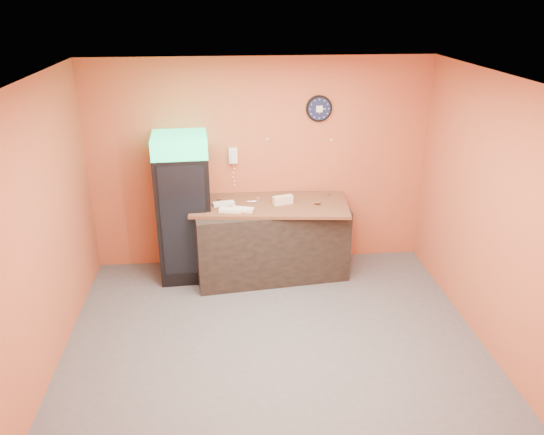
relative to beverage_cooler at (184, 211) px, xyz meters
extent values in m
plane|color=#47474C|center=(1.02, -1.61, -0.94)|extent=(4.50, 4.50, 0.00)
cube|color=#B75D33|center=(1.02, 0.39, 0.46)|extent=(4.50, 0.02, 2.80)
cube|color=#B75D33|center=(-1.23, -1.61, 0.46)|extent=(0.02, 4.00, 2.80)
cube|color=#B75D33|center=(3.27, -1.61, 0.46)|extent=(0.02, 4.00, 2.80)
cube|color=white|center=(1.02, -1.61, 1.86)|extent=(4.50, 4.00, 0.02)
cube|color=black|center=(0.00, 0.04, -0.10)|extent=(0.71, 0.71, 1.68)
cube|color=#1AE484|center=(0.00, 0.04, 0.86)|extent=(0.71, 0.71, 0.24)
cube|color=black|center=(-0.02, -0.30, -0.03)|extent=(0.56, 0.05, 1.44)
cube|color=black|center=(1.11, -0.04, -0.45)|extent=(2.04, 1.07, 0.98)
cylinder|color=black|center=(1.78, 0.37, 1.20)|extent=(0.34, 0.05, 0.34)
cylinder|color=#0F1433|center=(1.78, 0.34, 1.20)|extent=(0.29, 0.01, 0.29)
cube|color=white|center=(1.78, 0.33, 1.20)|extent=(0.08, 0.00, 0.08)
cube|color=white|center=(0.66, 0.35, 0.61)|extent=(0.11, 0.07, 0.21)
cube|color=white|center=(0.66, 0.30, 0.61)|extent=(0.05, 0.04, 0.17)
cube|color=brown|center=(1.11, -0.04, 0.06)|extent=(2.07, 1.10, 0.04)
cube|color=beige|center=(1.27, -0.09, 0.11)|extent=(0.27, 0.16, 0.05)
cube|color=beige|center=(1.27, -0.09, 0.16)|extent=(0.27, 0.16, 0.05)
cube|color=white|center=(0.60, -0.28, 0.10)|extent=(0.30, 0.16, 0.04)
cube|color=white|center=(0.75, -0.27, 0.10)|extent=(0.29, 0.19, 0.04)
cube|color=white|center=(0.52, -0.05, 0.10)|extent=(0.29, 0.16, 0.04)
cylinder|color=silver|center=(0.96, 0.02, 0.11)|extent=(0.06, 0.06, 0.06)
camera|label=1|loc=(0.54, -6.36, 2.57)|focal=35.00mm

